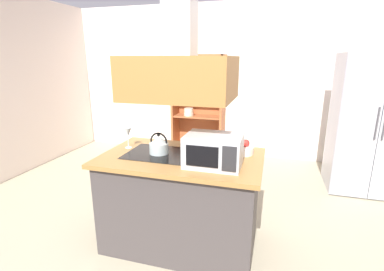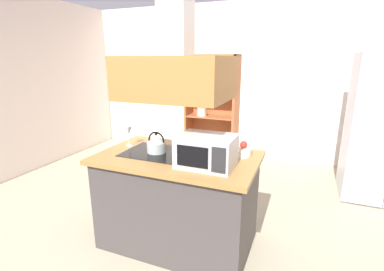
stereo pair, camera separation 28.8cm
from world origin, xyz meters
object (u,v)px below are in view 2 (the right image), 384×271
object	(u,v)px
kettle	(156,144)
microwave	(206,151)
dish_cabinet	(212,112)
wine_glass_on_counter	(129,131)
fruit_bowl	(238,150)
cutting_board	(203,148)

from	to	relation	value
kettle	microwave	xyz separation A→B (m)	(0.55, -0.15, 0.04)
dish_cabinet	kettle	world-z (taller)	dish_cabinet
microwave	wine_glass_on_counter	distance (m)	0.94
microwave	kettle	bearing A→B (deg)	164.74
microwave	fruit_bowl	world-z (taller)	microwave
dish_cabinet	kettle	bearing A→B (deg)	-83.09
dish_cabinet	fruit_bowl	distance (m)	2.65
dish_cabinet	wine_glass_on_counter	xyz separation A→B (m)	(-0.04, -2.57, 0.24)
kettle	cutting_board	distance (m)	0.46
cutting_board	microwave	distance (m)	0.46
kettle	wine_glass_on_counter	world-z (taller)	wine_glass_on_counter
dish_cabinet	microwave	distance (m)	2.94
dish_cabinet	wine_glass_on_counter	size ratio (longest dim) A/B	8.87
wine_glass_on_counter	microwave	bearing A→B (deg)	-14.13
cutting_board	wine_glass_on_counter	xyz separation A→B (m)	(-0.73, -0.18, 0.14)
cutting_board	fruit_bowl	xyz separation A→B (m)	(0.36, -0.03, 0.04)
fruit_bowl	wine_glass_on_counter	bearing A→B (deg)	-172.28
dish_cabinet	microwave	bearing A→B (deg)	-72.72
cutting_board	microwave	size ratio (longest dim) A/B	0.74
cutting_board	microwave	world-z (taller)	microwave
kettle	fruit_bowl	world-z (taller)	kettle
cutting_board	wine_glass_on_counter	size ratio (longest dim) A/B	1.65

